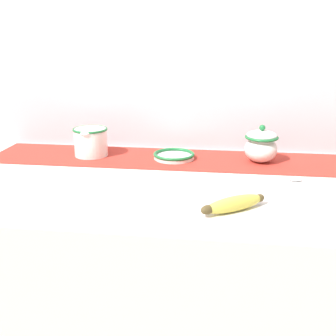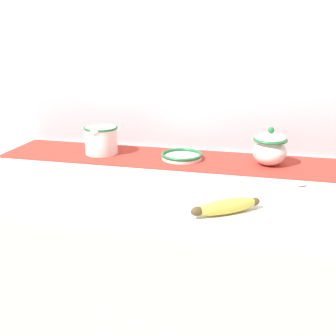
{
  "view_description": "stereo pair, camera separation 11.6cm",
  "coord_description": "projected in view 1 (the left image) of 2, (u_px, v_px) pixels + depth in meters",
  "views": [
    {
      "loc": [
        0.13,
        -1.13,
        1.29
      ],
      "look_at": [
        -0.01,
        -0.03,
        0.93
      ],
      "focal_mm": 45.0,
      "sensor_mm": 36.0,
      "label": 1
    },
    {
      "loc": [
        0.25,
        -1.11,
        1.29
      ],
      "look_at": [
        -0.01,
        -0.03,
        0.93
      ],
      "focal_mm": 45.0,
      "sensor_mm": 36.0,
      "label": 2
    }
  ],
  "objects": [
    {
      "name": "small_dish",
      "position": [
        174.0,
        156.0,
        1.41
      ],
      "size": [
        0.14,
        0.14,
        0.02
      ],
      "color": "white",
      "rests_on": "countertop"
    },
    {
      "name": "spoon",
      "position": [
        291.0,
        179.0,
        1.21
      ],
      "size": [
        0.16,
        0.03,
        0.01
      ],
      "rotation": [
        0.0,
        0.0,
        -0.1
      ],
      "color": "silver",
      "rests_on": "countertop"
    },
    {
      "name": "sugar_bowl",
      "position": [
        261.0,
        145.0,
        1.36
      ],
      "size": [
        0.11,
        0.11,
        0.12
      ],
      "color": "white",
      "rests_on": "countertop"
    },
    {
      "name": "cream_pitcher",
      "position": [
        91.0,
        141.0,
        1.44
      ],
      "size": [
        0.12,
        0.14,
        0.1
      ],
      "color": "white",
      "rests_on": "countertop"
    },
    {
      "name": "banana",
      "position": [
        234.0,
        204.0,
        1.0
      ],
      "size": [
        0.16,
        0.13,
        0.04
      ],
      "rotation": [
        0.0,
        0.0,
        0.62
      ],
      "color": "#DBCC4C",
      "rests_on": "countertop"
    },
    {
      "name": "table_runner",
      "position": [
        182.0,
        159.0,
        1.41
      ],
      "size": [
        1.3,
        0.25,
        0.0
      ],
      "primitive_type": "cube",
      "color": "#B23328",
      "rests_on": "countertop"
    },
    {
      "name": "countertop",
      "position": [
        174.0,
        311.0,
        1.35
      ],
      "size": [
        1.42,
        0.7,
        0.88
      ],
      "primitive_type": "cube",
      "color": "silver",
      "rests_on": "ground_plane"
    },
    {
      "name": "back_wall",
      "position": [
        188.0,
        60.0,
        1.46
      ],
      "size": [
        2.22,
        0.04,
        2.4
      ],
      "primitive_type": "cube",
      "color": "silver",
      "rests_on": "ground_plane"
    }
  ]
}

